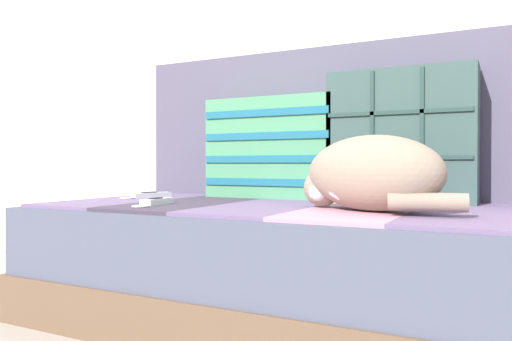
# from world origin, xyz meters

# --- Properties ---
(ground_plane) EXTENTS (14.00, 14.00, 0.00)m
(ground_plane) POSITION_xyz_m (0.00, 0.00, 0.00)
(ground_plane) COLOR #A89E8E
(couch) EXTENTS (1.71, 0.85, 0.35)m
(couch) POSITION_xyz_m (0.00, 0.13, 0.17)
(couch) COLOR brown
(couch) RESTS_ON ground_plane
(sofa_backrest) EXTENTS (1.68, 0.14, 0.53)m
(sofa_backrest) POSITION_xyz_m (0.00, 0.48, 0.62)
(sofa_backrest) COLOR #514C60
(sofa_backrest) RESTS_ON couch
(throw_pillow_quilted) EXTENTS (0.45, 0.14, 0.41)m
(throw_pillow_quilted) POSITION_xyz_m (0.18, 0.33, 0.56)
(throw_pillow_quilted) COLOR #38514C
(throw_pillow_quilted) RESTS_ON couch
(throw_pillow_striped) EXTENTS (0.47, 0.14, 0.35)m
(throw_pillow_striped) POSITION_xyz_m (-0.26, 0.33, 0.53)
(throw_pillow_striped) COLOR #4C9366
(throw_pillow_striped) RESTS_ON couch
(sleeping_cat) EXTENTS (0.44, 0.32, 0.19)m
(sleeping_cat) POSITION_xyz_m (0.17, -0.01, 0.44)
(sleeping_cat) COLOR gray
(sleeping_cat) RESTS_ON couch
(game_remote_near) EXTENTS (0.07, 0.19, 0.02)m
(game_remote_near) POSITION_xyz_m (-0.43, -0.10, 0.36)
(game_remote_near) COLOR white
(game_remote_near) RESTS_ON couch
(game_remote_far) EXTENTS (0.11, 0.19, 0.02)m
(game_remote_far) POSITION_xyz_m (-0.65, 0.14, 0.36)
(game_remote_far) COLOR white
(game_remote_far) RESTS_ON couch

